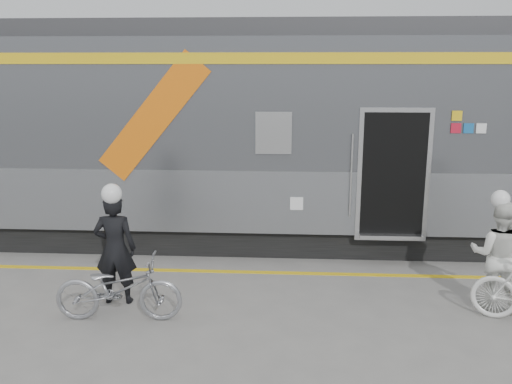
{
  "coord_description": "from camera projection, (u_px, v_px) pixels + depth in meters",
  "views": [
    {
      "loc": [
        -0.05,
        -6.24,
        3.36
      ],
      "look_at": [
        -0.52,
        1.6,
        1.5
      ],
      "focal_mm": 38.0,
      "sensor_mm": 36.0,
      "label": 1
    }
  ],
  "objects": [
    {
      "name": "helmet_woman",
      "position": [
        505.0,
        192.0,
        7.3
      ],
      "size": [
        0.25,
        0.25,
        0.25
      ],
      "primitive_type": "sphere",
      "color": "white",
      "rests_on": "woman"
    },
    {
      "name": "ground",
      "position": [
        290.0,
        337.0,
        6.83
      ],
      "size": [
        90.0,
        90.0,
        0.0
      ],
      "primitive_type": "plane",
      "color": "slate",
      "rests_on": "ground"
    },
    {
      "name": "woman",
      "position": [
        498.0,
        255.0,
        7.51
      ],
      "size": [
        0.93,
        0.84,
        1.55
      ],
      "primitive_type": "imported",
      "rotation": [
        0.0,
        0.0,
        2.73
      ],
      "color": "white",
      "rests_on": "ground"
    },
    {
      "name": "man",
      "position": [
        115.0,
        249.0,
        7.67
      ],
      "size": [
        0.61,
        0.41,
        1.62
      ],
      "primitive_type": "imported",
      "rotation": [
        0.0,
        0.0,
        3.19
      ],
      "color": "black",
      "rests_on": "ground"
    },
    {
      "name": "train",
      "position": [
        266.0,
        133.0,
        10.46
      ],
      "size": [
        24.0,
        3.17,
        4.1
      ],
      "color": "black",
      "rests_on": "ground"
    },
    {
      "name": "bicycle_left",
      "position": [
        119.0,
        289.0,
        7.21
      ],
      "size": [
        1.72,
        0.67,
        0.89
      ],
      "primitive_type": "imported",
      "rotation": [
        0.0,
        0.0,
        1.62
      ],
      "color": "#95969C",
      "rests_on": "ground"
    },
    {
      "name": "safety_strip",
      "position": [
        290.0,
        273.0,
        8.92
      ],
      "size": [
        24.0,
        0.12,
        0.01
      ],
      "primitive_type": "cube",
      "color": "gold",
      "rests_on": "ground"
    },
    {
      "name": "helmet_man",
      "position": [
        111.0,
        183.0,
        7.46
      ],
      "size": [
        0.28,
        0.28,
        0.28
      ],
      "primitive_type": "sphere",
      "color": "white",
      "rests_on": "man"
    }
  ]
}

